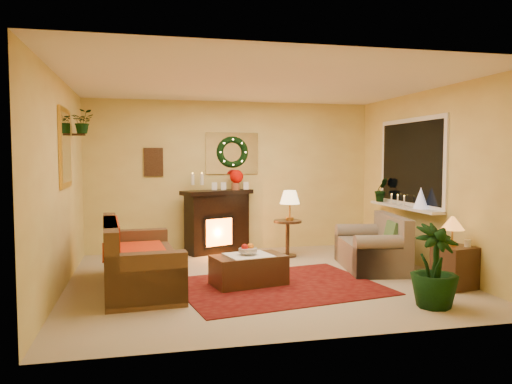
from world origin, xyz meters
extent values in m
plane|color=beige|center=(0.00, 0.00, 0.00)|extent=(5.00, 5.00, 0.00)
plane|color=white|center=(0.00, 0.00, 2.60)|extent=(5.00, 5.00, 0.00)
plane|color=#EFD88C|center=(0.00, 2.25, 1.30)|extent=(5.00, 5.00, 0.00)
plane|color=#EFD88C|center=(0.00, -2.25, 1.30)|extent=(5.00, 5.00, 0.00)
plane|color=#EFD88C|center=(-2.50, 0.00, 1.30)|extent=(4.50, 4.50, 0.00)
plane|color=#EFD88C|center=(2.50, 0.00, 1.30)|extent=(4.50, 4.50, 0.00)
cube|color=#3B0306|center=(0.12, -0.40, 0.01)|extent=(2.74, 2.24, 0.01)
cube|color=#482A21|center=(-1.57, -0.07, 0.43)|extent=(1.02, 2.04, 0.85)
cube|color=#AF170B|center=(-1.65, 0.05, 0.46)|extent=(0.77, 1.26, 0.02)
cube|color=black|center=(-0.30, 2.04, 0.55)|extent=(1.14, 0.74, 1.00)
sphere|color=#C50900|center=(0.04, 2.05, 1.30)|extent=(0.23, 0.23, 0.23)
cylinder|color=white|center=(-0.71, 2.04, 1.26)|extent=(0.06, 0.06, 0.19)
cylinder|color=white|center=(-0.56, 2.03, 1.26)|extent=(0.06, 0.06, 0.19)
cube|color=white|center=(0.00, 2.23, 1.70)|extent=(0.92, 0.02, 0.72)
torus|color=#194719|center=(0.00, 2.19, 1.72)|extent=(0.55, 0.11, 0.55)
cube|color=#381E11|center=(-1.35, 2.23, 1.55)|extent=(0.32, 0.03, 0.48)
cube|color=gold|center=(-2.48, 0.30, 1.75)|extent=(0.03, 0.84, 1.00)
imported|color=#194719|center=(-2.34, 1.05, 1.97)|extent=(0.33, 0.28, 0.36)
cube|color=#93805D|center=(1.72, 0.30, 0.42)|extent=(1.00, 1.47, 0.79)
cube|color=white|center=(2.48, 0.55, 1.55)|extent=(0.03, 1.86, 1.36)
cube|color=black|center=(2.47, 0.55, 1.55)|extent=(0.02, 1.70, 1.22)
cube|color=white|center=(2.38, 0.55, 0.87)|extent=(0.22, 1.86, 0.04)
cone|color=silver|center=(2.38, 0.08, 1.04)|extent=(0.21, 0.21, 0.32)
imported|color=#15331A|center=(2.35, 1.25, 1.08)|extent=(0.29, 0.23, 0.52)
cylinder|color=#45220E|center=(0.77, 1.41, 0.33)|extent=(0.50, 0.50, 0.60)
cone|color=#FFD990|center=(0.81, 1.42, 0.88)|extent=(0.33, 0.33, 0.51)
cube|color=#352314|center=(2.26, -0.93, 0.27)|extent=(0.50, 0.50, 0.52)
cone|color=orange|center=(2.23, -0.90, 0.74)|extent=(0.29, 0.29, 0.42)
cube|color=#432215|center=(-0.23, -0.24, 0.21)|extent=(1.00, 0.68, 0.38)
cylinder|color=silver|center=(-0.24, -0.25, 0.45)|extent=(0.24, 0.24, 0.05)
imported|color=#113D19|center=(1.55, -1.60, 0.45)|extent=(1.86, 1.86, 2.71)
camera|label=1|loc=(-1.53, -6.38, 1.63)|focal=35.00mm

